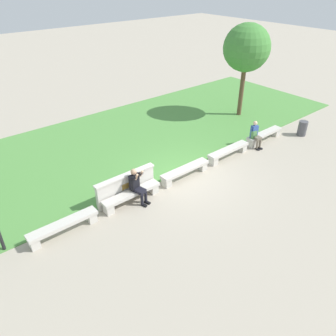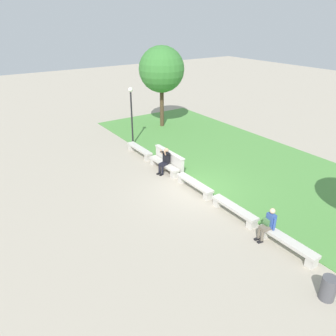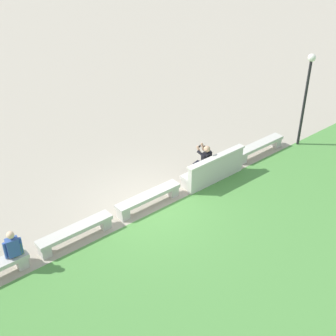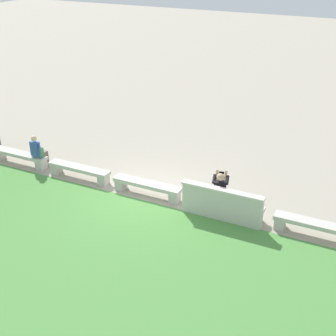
{
  "view_description": "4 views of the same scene",
  "coord_description": "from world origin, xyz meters",
  "px_view_note": "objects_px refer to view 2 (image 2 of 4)",
  "views": [
    {
      "loc": [
        -7.62,
        -8.19,
        7.3
      ],
      "look_at": [
        -0.96,
        -0.07,
        0.85
      ],
      "focal_mm": 35.0,
      "sensor_mm": 36.0,
      "label": 1
    },
    {
      "loc": [
        10.45,
        -8.52,
        7.44
      ],
      "look_at": [
        -1.14,
        -0.72,
        0.9
      ],
      "focal_mm": 35.0,
      "sensor_mm": 36.0,
      "label": 2
    },
    {
      "loc": [
        7.1,
        9.55,
        8.7
      ],
      "look_at": [
        -1.16,
        -0.45,
        0.74
      ],
      "focal_mm": 50.0,
      "sensor_mm": 36.0,
      "label": 3
    },
    {
      "loc": [
        -6.26,
        11.29,
        7.32
      ],
      "look_at": [
        -0.68,
        -0.11,
        1.05
      ],
      "focal_mm": 50.0,
      "sensor_mm": 36.0,
      "label": 4
    }
  ],
  "objects_px": {
    "bench_main": "(140,150)",
    "tree_left_background": "(162,70)",
    "bench_far": "(234,209)",
    "backpack": "(267,223)",
    "person_distant": "(268,223)",
    "bench_end": "(288,243)",
    "bench_mid": "(195,184)",
    "trash_bin": "(328,288)",
    "lamp_post": "(131,108)",
    "person_photographer": "(165,159)",
    "bench_near": "(164,165)"
  },
  "relations": [
    {
      "from": "tree_left_background",
      "to": "bench_far",
      "type": "bearing_deg",
      "value": -19.28
    },
    {
      "from": "bench_main",
      "to": "bench_far",
      "type": "distance_m",
      "value": 7.78
    },
    {
      "from": "bench_main",
      "to": "lamp_post",
      "type": "xyz_separation_m",
      "value": [
        -1.72,
        0.48,
        2.07
      ]
    },
    {
      "from": "person_distant",
      "to": "lamp_post",
      "type": "xyz_separation_m",
      "value": [
        -11.25,
        0.55,
        1.7
      ]
    },
    {
      "from": "lamp_post",
      "to": "bench_mid",
      "type": "bearing_deg",
      "value": -4.0
    },
    {
      "from": "backpack",
      "to": "tree_left_background",
      "type": "relative_size",
      "value": 0.08
    },
    {
      "from": "bench_mid",
      "to": "tree_left_background",
      "type": "relative_size",
      "value": 0.41
    },
    {
      "from": "person_photographer",
      "to": "trash_bin",
      "type": "relative_size",
      "value": 1.76
    },
    {
      "from": "bench_mid",
      "to": "person_photographer",
      "type": "distance_m",
      "value": 2.43
    },
    {
      "from": "bench_main",
      "to": "tree_left_background",
      "type": "relative_size",
      "value": 0.41
    },
    {
      "from": "person_distant",
      "to": "backpack",
      "type": "xyz_separation_m",
      "value": [
        -0.07,
        0.04,
        -0.05
      ]
    },
    {
      "from": "person_distant",
      "to": "backpack",
      "type": "bearing_deg",
      "value": 149.58
    },
    {
      "from": "bench_main",
      "to": "person_distant",
      "type": "bearing_deg",
      "value": -0.39
    },
    {
      "from": "trash_bin",
      "to": "lamp_post",
      "type": "xyz_separation_m",
      "value": [
        -14.11,
        1.31,
        2.0
      ]
    },
    {
      "from": "bench_mid",
      "to": "backpack",
      "type": "height_order",
      "value": "backpack"
    },
    {
      "from": "bench_mid",
      "to": "backpack",
      "type": "xyz_separation_m",
      "value": [
        4.27,
        -0.02,
        0.32
      ]
    },
    {
      "from": "bench_near",
      "to": "trash_bin",
      "type": "bearing_deg",
      "value": -4.8
    },
    {
      "from": "bench_far",
      "to": "trash_bin",
      "type": "xyz_separation_m",
      "value": [
        4.61,
        -0.82,
        0.07
      ]
    },
    {
      "from": "bench_far",
      "to": "lamp_post",
      "type": "relative_size",
      "value": 0.64
    },
    {
      "from": "bench_mid",
      "to": "person_distant",
      "type": "height_order",
      "value": "person_distant"
    },
    {
      "from": "bench_far",
      "to": "person_distant",
      "type": "distance_m",
      "value": 1.79
    },
    {
      "from": "trash_bin",
      "to": "tree_left_background",
      "type": "bearing_deg",
      "value": 163.24
    },
    {
      "from": "tree_left_background",
      "to": "trash_bin",
      "type": "xyz_separation_m",
      "value": [
        16.28,
        -4.9,
        -3.67
      ]
    },
    {
      "from": "bench_far",
      "to": "backpack",
      "type": "xyz_separation_m",
      "value": [
        1.68,
        -0.02,
        0.32
      ]
    },
    {
      "from": "tree_left_background",
      "to": "bench_main",
      "type": "bearing_deg",
      "value": -46.37
    },
    {
      "from": "person_photographer",
      "to": "lamp_post",
      "type": "bearing_deg",
      "value": 172.96
    },
    {
      "from": "bench_end",
      "to": "person_distant",
      "type": "xyz_separation_m",
      "value": [
        -0.84,
        -0.07,
        0.36
      ]
    },
    {
      "from": "bench_near",
      "to": "lamp_post",
      "type": "bearing_deg",
      "value": 173.61
    },
    {
      "from": "backpack",
      "to": "lamp_post",
      "type": "relative_size",
      "value": 0.12
    },
    {
      "from": "bench_main",
      "to": "bench_near",
      "type": "relative_size",
      "value": 1.0
    },
    {
      "from": "bench_end",
      "to": "trash_bin",
      "type": "relative_size",
      "value": 3.05
    },
    {
      "from": "bench_mid",
      "to": "bench_near",
      "type": "bearing_deg",
      "value": 180.0
    },
    {
      "from": "tree_left_background",
      "to": "person_photographer",
      "type": "bearing_deg",
      "value": -31.86
    },
    {
      "from": "bench_mid",
      "to": "bench_far",
      "type": "xyz_separation_m",
      "value": [
        2.59,
        0.0,
        0.0
      ]
    },
    {
      "from": "bench_far",
      "to": "backpack",
      "type": "bearing_deg",
      "value": -0.74
    },
    {
      "from": "backpack",
      "to": "person_photographer",
      "type": "bearing_deg",
      "value": -179.54
    },
    {
      "from": "backpack",
      "to": "lamp_post",
      "type": "distance_m",
      "value": 11.32
    },
    {
      "from": "bench_near",
      "to": "bench_end",
      "type": "xyz_separation_m",
      "value": [
        7.78,
        0.0,
        0.0
      ]
    },
    {
      "from": "bench_main",
      "to": "bench_near",
      "type": "height_order",
      "value": "same"
    },
    {
      "from": "bench_near",
      "to": "bench_mid",
      "type": "height_order",
      "value": "same"
    },
    {
      "from": "bench_main",
      "to": "backpack",
      "type": "height_order",
      "value": "backpack"
    },
    {
      "from": "bench_main",
      "to": "backpack",
      "type": "bearing_deg",
      "value": -0.13
    },
    {
      "from": "bench_end",
      "to": "backpack",
      "type": "height_order",
      "value": "backpack"
    },
    {
      "from": "bench_mid",
      "to": "trash_bin",
      "type": "xyz_separation_m",
      "value": [
        7.21,
        -0.82,
        0.07
      ]
    },
    {
      "from": "bench_far",
      "to": "bench_mid",
      "type": "bearing_deg",
      "value": 180.0
    },
    {
      "from": "person_distant",
      "to": "backpack",
      "type": "relative_size",
      "value": 2.94
    },
    {
      "from": "bench_mid",
      "to": "bench_end",
      "type": "distance_m",
      "value": 5.19
    },
    {
      "from": "backpack",
      "to": "trash_bin",
      "type": "relative_size",
      "value": 0.57
    },
    {
      "from": "bench_main",
      "to": "person_photographer",
      "type": "distance_m",
      "value": 2.83
    },
    {
      "from": "person_photographer",
      "to": "backpack",
      "type": "relative_size",
      "value": 3.08
    }
  ]
}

